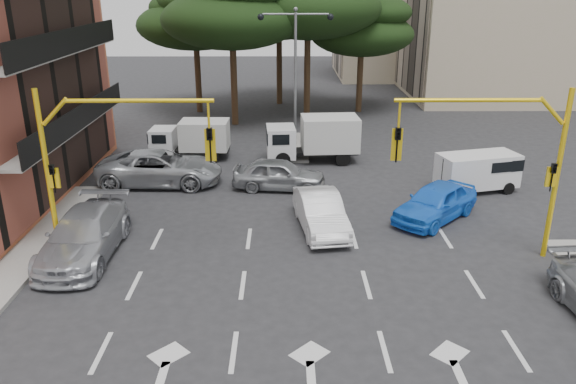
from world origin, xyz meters
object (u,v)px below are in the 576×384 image
car_silver_cross_a (160,168)px  car_silver_cross_b (279,174)px  signal_mast_right (508,151)px  car_white_hatch (321,212)px  box_truck_b (313,139)px  van_white (477,172)px  street_lamp_center (295,54)px  car_blue_compact (436,202)px  box_truck_a (191,140)px  signal_mast_left (98,152)px  car_silver_wagon (84,235)px

car_silver_cross_a → car_silver_cross_b: size_ratio=1.36×
signal_mast_right → car_white_hatch: 7.21m
car_silver_cross_a → box_truck_b: bearing=-62.8°
van_white → car_silver_cross_b: bearing=-106.3°
car_silver_cross_a → car_silver_cross_b: bearing=-96.0°
street_lamp_center → box_truck_b: 5.04m
signal_mast_right → car_blue_compact: 4.74m
box_truck_a → car_silver_cross_a: bearing=170.6°
street_lamp_center → car_silver_cross_a: (-6.61, -6.25, -4.61)m
signal_mast_left → car_silver_cross_a: (0.20, 7.76, -3.07)m
car_silver_wagon → van_white: (16.02, 6.55, 0.11)m
signal_mast_left → car_silver_cross_a: bearing=88.5°
signal_mast_left → car_silver_cross_a: 8.35m
car_blue_compact → box_truck_b: 9.29m
street_lamp_center → car_silver_wagon: street_lamp_center is taller
signal_mast_right → signal_mast_left: bearing=180.0°
signal_mast_right → box_truck_b: (-5.88, 11.38, -2.66)m
car_blue_compact → street_lamp_center: bearing=161.8°
signal_mast_right → car_silver_cross_a: (-13.41, 7.76, -3.07)m
car_silver_cross_a → van_white: bearing=-92.6°
signal_mast_right → street_lamp_center: street_lamp_center is taller
car_silver_cross_a → car_silver_cross_b: 5.77m
signal_mast_left → car_blue_compact: signal_mast_left is taller
car_silver_wagon → car_blue_compact: bearing=14.1°
car_silver_cross_a → box_truck_b: box_truck_b is taller
street_lamp_center → box_truck_a: size_ratio=1.80×
car_blue_compact → van_white: bearing=94.9°
car_silver_wagon → box_truck_b: bearing=53.0°
car_blue_compact → van_white: size_ratio=1.22×
signal_mast_right → van_white: signal_mast_right is taller
car_white_hatch → box_truck_b: box_truck_b is taller
car_blue_compact → box_truck_a: 14.26m
car_white_hatch → box_truck_a: box_truck_a is taller
car_white_hatch → car_silver_cross_a: (-7.38, 5.39, 0.09)m
signal_mast_left → car_silver_wagon: bearing=171.1°
box_truck_b → street_lamp_center: bearing=15.8°
street_lamp_center → car_silver_cross_b: (-0.88, -7.00, -4.69)m
car_white_hatch → signal_mast_left: bearing=-170.8°
street_lamp_center → car_silver_cross_b: size_ratio=1.80×
signal_mast_right → car_silver_cross_a: 15.80m
car_blue_compact → car_silver_cross_a: car_silver_cross_a is taller
signal_mast_left → car_white_hatch: (7.58, 2.37, -3.16)m
car_blue_compact → car_silver_cross_a: size_ratio=0.76×
signal_mast_left → car_silver_wagon: (-0.91, 0.14, -3.09)m
car_silver_cross_b → box_truck_b: box_truck_b is taller
car_white_hatch → car_silver_wagon: (-8.49, -2.23, 0.07)m
car_silver_wagon → car_silver_cross_a: car_silver_cross_a is taller
car_silver_wagon → car_silver_cross_a: 7.70m
car_silver_cross_a → car_silver_wagon: bearing=173.3°
car_blue_compact → car_silver_wagon: size_ratio=0.81×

